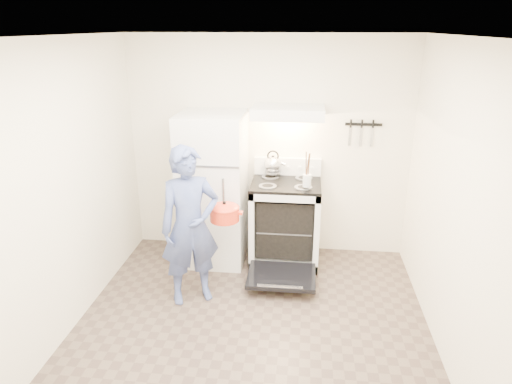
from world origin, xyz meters
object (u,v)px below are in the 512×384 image
at_px(stove_body, 285,223).
at_px(dutch_oven, 225,214).
at_px(refrigerator, 213,189).
at_px(person, 190,226).
at_px(tea_kettle, 273,163).

xyz_separation_m(stove_body, dutch_oven, (-0.57, -0.67, 0.37)).
xyz_separation_m(refrigerator, dutch_oven, (0.24, -0.65, -0.02)).
xyz_separation_m(refrigerator, person, (-0.05, -0.87, -0.07)).
distance_m(stove_body, person, 1.28).
relative_size(refrigerator, dutch_oven, 4.73).
bearing_deg(person, dutch_oven, 10.35).
distance_m(refrigerator, tea_kettle, 0.73).
bearing_deg(refrigerator, stove_body, 1.77).
height_order(refrigerator, stove_body, refrigerator).
bearing_deg(dutch_oven, refrigerator, 110.42).
relative_size(refrigerator, tea_kettle, 5.69).
bearing_deg(dutch_oven, person, -142.88).
height_order(tea_kettle, person, person).
height_order(stove_body, dutch_oven, dutch_oven).
bearing_deg(tea_kettle, dutch_oven, -114.49).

